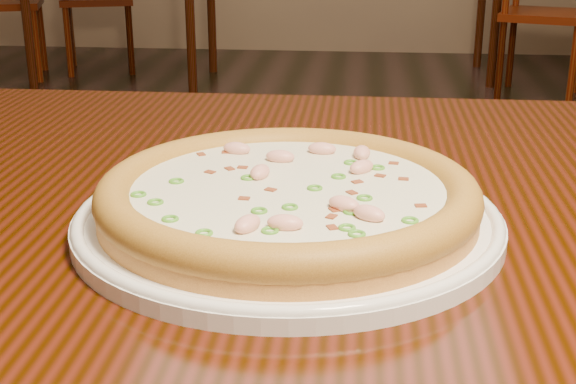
{
  "coord_description": "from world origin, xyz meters",
  "views": [
    {
      "loc": [
        0.18,
        -1.12,
        0.98
      ],
      "look_at": [
        0.12,
        -0.56,
        0.78
      ],
      "focal_mm": 50.0,
      "sensor_mm": 36.0,
      "label": 1
    }
  ],
  "objects": [
    {
      "name": "hero_table",
      "position": [
        0.24,
        -0.51,
        0.65
      ],
      "size": [
        1.2,
        0.8,
        0.75
      ],
      "color": "black",
      "rests_on": "ground"
    },
    {
      "name": "plate",
      "position": [
        0.12,
        -0.56,
        0.76
      ],
      "size": [
        0.32,
        0.32,
        0.02
      ],
      "color": "white",
      "rests_on": "hero_table"
    },
    {
      "name": "pizza",
      "position": [
        0.12,
        -0.56,
        0.78
      ],
      "size": [
        0.29,
        0.29,
        0.03
      ],
      "color": "gold",
      "rests_on": "plate"
    },
    {
      "name": "chair_c",
      "position": [
        1.05,
        3.24,
        0.44
      ],
      "size": [
        0.53,
        0.53,
        0.95
      ],
      "color": "#531004",
      "rests_on": "ground"
    }
  ]
}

